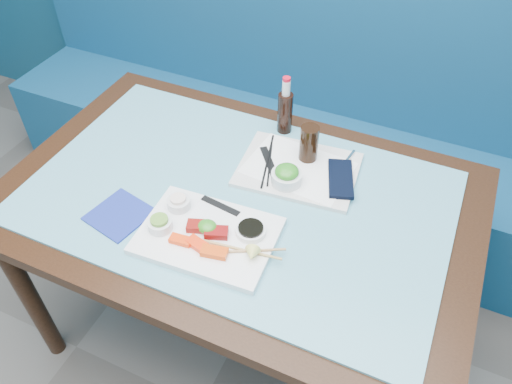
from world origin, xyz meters
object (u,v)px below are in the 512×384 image
at_px(booth_bench, 319,136).
at_px(cola_bottle_body, 285,113).
at_px(dining_table, 238,216).
at_px(serving_tray, 298,170).
at_px(cola_glass, 309,143).
at_px(blue_napkin, 120,215).
at_px(seaweed_bowl, 286,178).
at_px(sashimi_plate, 208,236).

bearing_deg(booth_bench, cola_bottle_body, -88.79).
distance_m(dining_table, serving_tray, 0.23).
height_order(cola_glass, blue_napkin, cola_glass).
bearing_deg(serving_tray, dining_table, -131.93).
xyz_separation_m(booth_bench, blue_napkin, (-0.27, -1.05, 0.39)).
distance_m(dining_table, cola_glass, 0.31).
height_order(booth_bench, blue_napkin, booth_bench).
relative_size(dining_table, blue_napkin, 9.21).
relative_size(cola_bottle_body, blue_napkin, 0.93).
bearing_deg(blue_napkin, dining_table, 38.46).
height_order(cola_bottle_body, blue_napkin, cola_bottle_body).
distance_m(seaweed_bowl, blue_napkin, 0.49).
bearing_deg(sashimi_plate, booth_bench, 86.70).
distance_m(seaweed_bowl, cola_bottle_body, 0.27).
height_order(seaweed_bowl, blue_napkin, seaweed_bowl).
bearing_deg(blue_napkin, booth_bench, 75.75).
bearing_deg(cola_bottle_body, seaweed_bowl, -66.87).
distance_m(booth_bench, blue_napkin, 1.15).
height_order(sashimi_plate, cola_bottle_body, cola_bottle_body).
distance_m(serving_tray, blue_napkin, 0.55).
bearing_deg(booth_bench, seaweed_bowl, -81.05).
distance_m(cola_bottle_body, blue_napkin, 0.63).
bearing_deg(seaweed_bowl, sashimi_plate, -112.78).
bearing_deg(cola_glass, booth_bench, 102.59).
bearing_deg(sashimi_plate, cola_glass, 68.15).
bearing_deg(seaweed_bowl, serving_tray, 82.41).
xyz_separation_m(booth_bench, dining_table, (0.00, -0.84, 0.29)).
distance_m(cola_glass, blue_napkin, 0.60).
xyz_separation_m(dining_table, blue_napkin, (-0.27, -0.21, 0.09)).
xyz_separation_m(booth_bench, sashimi_plate, (0.00, -1.02, 0.39)).
xyz_separation_m(sashimi_plate, cola_glass, (0.14, 0.41, 0.06)).
bearing_deg(cola_glass, serving_tray, -100.30).
distance_m(cola_glass, cola_bottle_body, 0.17).
xyz_separation_m(dining_table, sashimi_plate, (0.00, -0.18, 0.10)).
relative_size(dining_table, serving_tray, 3.91).
height_order(sashimi_plate, cola_glass, cola_glass).
bearing_deg(cola_bottle_body, sashimi_plate, -91.09).
relative_size(cola_glass, blue_napkin, 0.78).
xyz_separation_m(cola_glass, cola_bottle_body, (-0.13, 0.12, -0.00)).
relative_size(seaweed_bowl, cola_bottle_body, 0.65).
bearing_deg(booth_bench, dining_table, -90.00).
height_order(dining_table, cola_bottle_body, cola_bottle_body).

